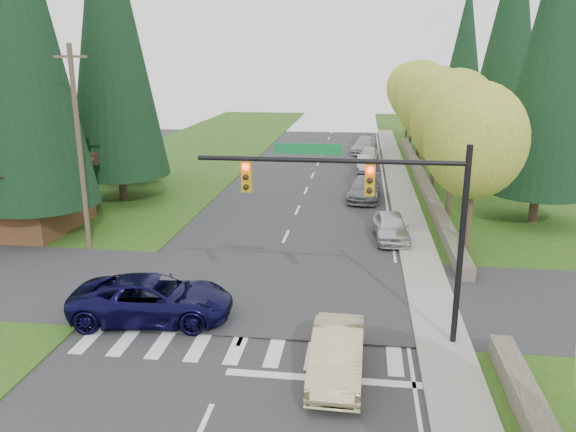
% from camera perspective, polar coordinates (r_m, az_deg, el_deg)
% --- Properties ---
extents(ground, '(120.00, 120.00, 0.00)m').
position_cam_1_polar(ground, '(16.64, -7.81, -18.62)').
color(ground, '#28282B').
rests_on(ground, ground).
extents(grass_east, '(14.00, 110.00, 0.06)m').
position_cam_1_polar(grass_east, '(35.66, 22.00, -0.53)').
color(grass_east, '#1D4B14').
rests_on(grass_east, ground).
extents(grass_west, '(14.00, 110.00, 0.06)m').
position_cam_1_polar(grass_west, '(38.39, -18.88, 0.89)').
color(grass_west, '#1D4B14').
rests_on(grass_west, ground).
extents(cross_street, '(120.00, 8.00, 0.10)m').
position_cam_1_polar(cross_street, '(23.49, -2.70, -7.70)').
color(cross_street, '#28282B').
rests_on(cross_street, ground).
extents(sidewalk_east, '(1.80, 80.00, 0.13)m').
position_cam_1_polar(sidewalk_east, '(36.52, 11.96, 0.72)').
color(sidewalk_east, gray).
rests_on(sidewalk_east, ground).
extents(curb_east, '(0.20, 80.00, 0.13)m').
position_cam_1_polar(curb_east, '(36.46, 10.63, 0.77)').
color(curb_east, gray).
rests_on(curb_east, ground).
extents(stone_wall_north, '(0.70, 40.00, 0.70)m').
position_cam_1_polar(stone_wall_north, '(44.37, 13.45, 3.67)').
color(stone_wall_north, '#4C4438').
rests_on(stone_wall_north, ground).
extents(traffic_signal, '(8.70, 0.37, 6.80)m').
position_cam_1_polar(traffic_signal, '(18.22, 8.77, 1.71)').
color(traffic_signal, black).
rests_on(traffic_signal, ground).
extents(brown_building, '(8.40, 8.40, 5.40)m').
position_cam_1_polar(brown_building, '(34.50, -25.94, 3.83)').
color(brown_building, '#4C2D19').
rests_on(brown_building, ground).
extents(utility_pole, '(1.60, 0.24, 10.00)m').
position_cam_1_polar(utility_pole, '(28.84, -20.41, 6.41)').
color(utility_pole, '#473828').
rests_on(utility_pole, ground).
extents(decid_tree_0, '(4.80, 4.80, 8.37)m').
position_cam_1_polar(decid_tree_0, '(27.95, 18.52, 7.26)').
color(decid_tree_0, '#38281C').
rests_on(decid_tree_0, ground).
extents(decid_tree_1, '(5.20, 5.20, 8.80)m').
position_cam_1_polar(decid_tree_1, '(34.79, 16.62, 9.29)').
color(decid_tree_1, '#38281C').
rests_on(decid_tree_1, ground).
extents(decid_tree_2, '(5.00, 5.00, 8.82)m').
position_cam_1_polar(decid_tree_2, '(41.65, 14.91, 10.58)').
color(decid_tree_2, '#38281C').
rests_on(decid_tree_2, ground).
extents(decid_tree_3, '(5.00, 5.00, 8.55)m').
position_cam_1_polar(decid_tree_3, '(48.62, 14.00, 11.01)').
color(decid_tree_3, '#38281C').
rests_on(decid_tree_3, ground).
extents(decid_tree_4, '(5.40, 5.40, 9.18)m').
position_cam_1_polar(decid_tree_4, '(55.55, 13.36, 12.01)').
color(decid_tree_4, '#38281C').
rests_on(decid_tree_4, ground).
extents(decid_tree_5, '(4.80, 4.80, 8.30)m').
position_cam_1_polar(decid_tree_5, '(62.52, 12.53, 11.95)').
color(decid_tree_5, '#38281C').
rests_on(decid_tree_5, ground).
extents(decid_tree_6, '(5.20, 5.20, 8.86)m').
position_cam_1_polar(decid_tree_6, '(69.48, 12.16, 12.60)').
color(decid_tree_6, '#38281C').
rests_on(decid_tree_6, ground).
extents(conifer_w_a, '(6.12, 6.12, 19.80)m').
position_cam_1_polar(conifer_w_a, '(32.04, -25.52, 16.92)').
color(conifer_w_a, '#38281C').
rests_on(conifer_w_a, ground).
extents(conifer_w_b, '(5.44, 5.44, 17.80)m').
position_cam_1_polar(conifer_w_b, '(36.99, -25.98, 14.96)').
color(conifer_w_b, '#38281C').
rests_on(conifer_w_b, ground).
extents(conifer_w_c, '(6.46, 6.46, 20.80)m').
position_cam_1_polar(conifer_w_c, '(38.65, -17.69, 17.98)').
color(conifer_w_c, '#38281C').
rests_on(conifer_w_c, ground).
extents(conifer_w_e, '(5.78, 5.78, 18.80)m').
position_cam_1_polar(conifer_w_e, '(44.91, -16.68, 16.38)').
color(conifer_w_e, '#38281C').
rests_on(conifer_w_e, ground).
extents(conifer_e_a, '(5.44, 5.44, 17.80)m').
position_cam_1_polar(conifer_e_a, '(34.69, 25.36, 15.07)').
color(conifer_e_a, '#38281C').
rests_on(conifer_e_a, ground).
extents(conifer_e_b, '(6.12, 6.12, 19.80)m').
position_cam_1_polar(conifer_e_b, '(48.49, 21.66, 16.46)').
color(conifer_e_b, '#38281C').
rests_on(conifer_e_b, ground).
extents(conifer_e_c, '(5.10, 5.10, 16.80)m').
position_cam_1_polar(conifer_e_c, '(62.01, 17.49, 15.06)').
color(conifer_e_c, '#38281C').
rests_on(conifer_e_c, ground).
extents(sedan_champagne, '(1.59, 4.44, 1.46)m').
position_cam_1_polar(sedan_champagne, '(17.53, 5.01, -13.78)').
color(sedan_champagne, '#C9BA86').
rests_on(sedan_champagne, ground).
extents(suv_navy, '(6.13, 3.34, 1.63)m').
position_cam_1_polar(suv_navy, '(21.42, -13.57, -8.18)').
color(suv_navy, black).
rests_on(suv_navy, ground).
extents(parked_car_a, '(1.99, 4.35, 1.45)m').
position_cam_1_polar(parked_car_a, '(30.20, 10.41, -1.08)').
color(parked_car_a, silver).
rests_on(parked_car_a, ground).
extents(parked_car_b, '(2.44, 5.20, 1.47)m').
position_cam_1_polar(parked_car_b, '(38.64, 7.77, 2.77)').
color(parked_car_b, slate).
rests_on(parked_car_b, ground).
extents(parked_car_c, '(1.46, 4.03, 1.32)m').
position_cam_1_polar(parked_car_c, '(48.32, 7.88, 5.30)').
color(parked_car_c, '#B1B2B6').
rests_on(parked_car_c, ground).
extents(parked_car_d, '(1.88, 4.11, 1.37)m').
position_cam_1_polar(parked_car_d, '(52.98, 8.22, 6.24)').
color(parked_car_d, silver).
rests_on(parked_car_d, ground).
extents(parked_car_e, '(2.78, 5.62, 1.57)m').
position_cam_1_polar(parked_car_e, '(57.60, 7.77, 7.12)').
color(parked_car_e, '#9FA0A4').
rests_on(parked_car_e, ground).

